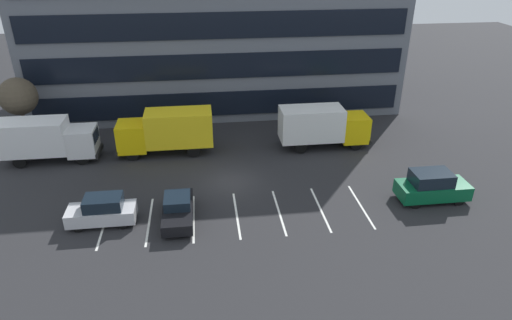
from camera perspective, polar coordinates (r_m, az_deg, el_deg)
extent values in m
plane|color=#262628|center=(33.31, -3.12, -2.75)|extent=(120.00, 120.00, 0.00)
cube|color=slate|center=(47.55, -5.16, 17.74)|extent=(35.80, 12.65, 18.00)
cube|color=black|center=(43.08, -4.39, 7.15)|extent=(34.36, 0.16, 2.30)
cube|color=black|center=(42.01, -4.56, 11.78)|extent=(34.36, 0.16, 2.30)
cube|color=black|center=(41.23, -4.75, 16.62)|extent=(34.36, 0.16, 2.30)
cube|color=silver|center=(30.21, -18.69, -7.71)|extent=(0.14, 5.40, 0.01)
cube|color=silver|center=(29.72, -13.37, -7.53)|extent=(0.14, 5.40, 0.01)
cube|color=silver|center=(29.50, -7.93, -7.28)|extent=(0.14, 5.40, 0.01)
cube|color=silver|center=(29.54, -2.46, -6.96)|extent=(0.14, 5.40, 0.01)
cube|color=silver|center=(29.85, 2.94, -6.58)|extent=(0.14, 5.40, 0.01)
cube|color=silver|center=(30.41, 8.17, -6.16)|extent=(0.14, 5.40, 0.01)
cube|color=silver|center=(31.21, 13.17, -5.71)|extent=(0.14, 5.40, 0.01)
cube|color=white|center=(38.51, -21.10, 2.28)|extent=(2.18, 2.38, 2.18)
cube|color=black|center=(38.09, -19.65, 2.98)|extent=(0.06, 2.00, 0.96)
cube|color=white|center=(39.39, -26.40, 2.64)|extent=(5.16, 2.48, 2.68)
cube|color=black|center=(38.62, -19.24, 1.12)|extent=(0.20, 2.38, 0.40)
cylinder|color=black|center=(39.85, -20.55, 1.46)|extent=(0.99, 0.30, 0.99)
cylinder|color=black|center=(38.05, -21.14, 0.15)|extent=(0.99, 0.30, 0.99)
cylinder|color=black|center=(41.24, -26.89, 1.04)|extent=(0.99, 0.30, 0.99)
cylinder|color=black|center=(39.51, -27.75, -0.24)|extent=(0.99, 0.30, 0.99)
cube|color=yellow|center=(37.96, -15.43, 2.92)|extent=(2.28, 2.48, 2.28)
cube|color=black|center=(37.98, -17.18, 3.44)|extent=(0.06, 2.09, 1.00)
cube|color=yellow|center=(37.35, -9.72, 4.08)|extent=(5.38, 2.59, 2.79)
cube|color=black|center=(38.56, -17.00, 1.47)|extent=(0.21, 2.48, 0.41)
cylinder|color=black|center=(37.47, -15.41, 0.68)|extent=(1.03, 0.31, 1.03)
cylinder|color=black|center=(39.38, -15.05, 2.03)|extent=(1.03, 0.31, 1.03)
cylinder|color=black|center=(37.03, -7.90, 1.11)|extent=(1.03, 0.31, 1.03)
cylinder|color=black|center=(38.96, -7.91, 2.46)|extent=(1.03, 0.31, 1.03)
cube|color=yellow|center=(39.28, 12.26, 4.04)|extent=(2.21, 2.42, 2.21)
cube|color=black|center=(39.48, 13.82, 4.68)|extent=(0.06, 2.03, 0.97)
cube|color=white|center=(38.03, 7.01, 4.60)|extent=(5.23, 2.52, 2.72)
cube|color=black|center=(40.04, 13.70, 2.83)|extent=(0.20, 2.42, 0.40)
cylinder|color=black|center=(40.61, 11.66, 3.16)|extent=(1.01, 0.30, 1.01)
cylinder|color=black|center=(38.83, 12.58, 1.94)|extent=(1.01, 0.30, 1.01)
cylinder|color=black|center=(39.38, 5.04, 2.87)|extent=(1.01, 0.30, 1.01)
cylinder|color=black|center=(37.54, 5.69, 1.59)|extent=(1.01, 0.30, 1.01)
cube|color=silver|center=(29.98, -18.97, -6.47)|extent=(4.19, 1.78, 0.87)
cube|color=black|center=(29.51, -18.80, -5.12)|extent=(2.31, 1.56, 0.77)
cylinder|color=black|center=(29.88, -21.65, -7.97)|extent=(0.62, 0.20, 0.62)
cylinder|color=black|center=(31.14, -21.04, -6.35)|extent=(0.62, 0.20, 0.62)
cylinder|color=black|center=(29.28, -16.53, -7.83)|extent=(0.62, 0.20, 0.62)
cylinder|color=black|center=(30.56, -16.15, -6.19)|extent=(0.62, 0.20, 0.62)
cube|color=#0C5933|center=(32.98, 21.45, -3.53)|extent=(4.77, 2.02, 0.99)
cube|color=black|center=(32.43, 21.35, -2.14)|extent=(2.62, 1.78, 0.88)
cylinder|color=black|center=(34.56, 22.92, -3.20)|extent=(0.71, 0.23, 0.71)
cylinder|color=black|center=(33.27, 24.34, -4.70)|extent=(0.71, 0.23, 0.71)
cylinder|color=black|center=(33.19, 18.32, -3.64)|extent=(0.71, 0.23, 0.71)
cylinder|color=black|center=(31.84, 19.60, -5.22)|extent=(0.71, 0.23, 0.71)
cube|color=black|center=(29.15, -9.86, -6.46)|extent=(1.87, 4.48, 0.73)
cube|color=black|center=(28.98, -9.95, -5.10)|extent=(1.65, 1.88, 0.62)
cylinder|color=black|center=(28.09, -8.22, -8.48)|extent=(0.23, 0.62, 0.62)
cylinder|color=black|center=(28.20, -11.56, -8.64)|extent=(0.23, 0.62, 0.62)
cylinder|color=black|center=(30.48, -8.21, -5.39)|extent=(0.23, 0.62, 0.62)
cylinder|color=black|center=(30.58, -11.26, -5.54)|extent=(0.23, 0.62, 0.62)
cylinder|color=#473323|center=(43.49, -27.16, 3.74)|extent=(0.28, 0.28, 3.06)
sphere|color=#4C4233|center=(42.63, -27.93, 7.14)|extent=(3.12, 3.12, 3.12)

